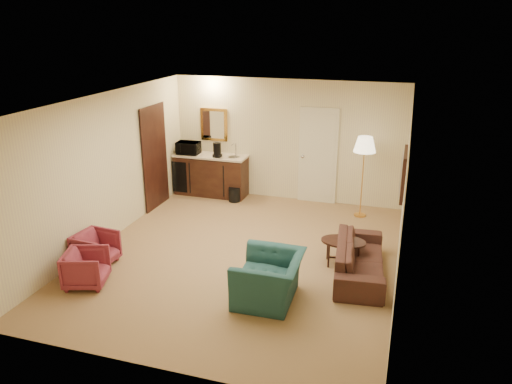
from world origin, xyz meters
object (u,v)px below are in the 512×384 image
teal_armchair (269,271)px  floor_lamp (363,177)px  rose_chair_near (96,247)px  microwave (188,147)px  coffee_table (343,252)px  coffee_maker (217,150)px  rose_chair_far (86,266)px  waste_bin (234,195)px  sofa (360,253)px  wetbar_cabinet (211,175)px

teal_armchair → floor_lamp: bearing=164.6°
floor_lamp → teal_armchair: bearing=-104.0°
rose_chair_near → floor_lamp: bearing=-43.5°
floor_lamp → microwave: (-3.85, 0.26, 0.27)m
coffee_table → microwave: bearing=147.2°
teal_armchair → coffee_maker: bearing=-150.8°
floor_lamp → rose_chair_far: bearing=-132.0°
rose_chair_near → microwave: 3.72m
coffee_maker → waste_bin: bearing=-3.4°
rose_chair_far → microwave: bearing=-14.4°
rose_chair_far → coffee_table: 3.98m
sofa → coffee_maker: (-3.39, 2.68, 0.72)m
floor_lamp → waste_bin: 2.78m
wetbar_cabinet → floor_lamp: size_ratio=1.00×
rose_chair_near → floor_lamp: 5.15m
teal_armchair → floor_lamp: (0.89, 3.60, 0.37)m
coffee_table → waste_bin: size_ratio=2.30×
teal_armchair → microwave: 4.90m
waste_bin → microwave: (-1.15, 0.22, 0.93)m
rose_chair_near → rose_chair_far: (0.25, -0.62, 0.00)m
teal_armchair → rose_chair_near: (-2.96, 0.21, -0.15)m
microwave → coffee_maker: (0.71, -0.05, -0.01)m
wetbar_cabinet → coffee_maker: coffee_maker is taller
rose_chair_near → waste_bin: (1.15, 3.42, -0.14)m
sofa → microwave: 4.98m
coffee_table → coffee_maker: (-3.09, 2.40, 0.87)m
wetbar_cabinet → teal_armchair: (2.46, -3.92, -0.01)m
wetbar_cabinet → waste_bin: (0.65, -0.28, -0.30)m
rose_chair_near → waste_bin: bearing=-13.4°
coffee_table → coffee_maker: size_ratio=2.25×
coffee_maker → rose_chair_far: bearing=-79.1°
floor_lamp → wetbar_cabinet: bearing=174.5°
rose_chair_far → microwave: 4.34m
coffee_table → coffee_maker: coffee_maker is taller
floor_lamp → microwave: size_ratio=3.30×
waste_bin → microwave: size_ratio=0.63×
wetbar_cabinet → floor_lamp: floor_lamp is taller
rose_chair_far → coffee_table: (3.55, 1.80, -0.09)m
rose_chair_far → waste_bin: 4.14m
teal_armchair → waste_bin: bearing=-155.0°
rose_chair_near → coffee_table: 3.98m
microwave → coffee_maker: bearing=-7.2°
waste_bin → floor_lamp: bearing=-0.8°
floor_lamp → coffee_maker: floor_lamp is taller
rose_chair_near → floor_lamp: (3.85, 3.38, 0.52)m
microwave → rose_chair_far: bearing=-89.6°
coffee_maker → teal_armchair: bearing=-42.3°
waste_bin → wetbar_cabinet: bearing=156.5°
rose_chair_near → coffee_maker: (0.71, 3.59, 0.78)m
teal_armchair → sofa: bearing=133.0°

